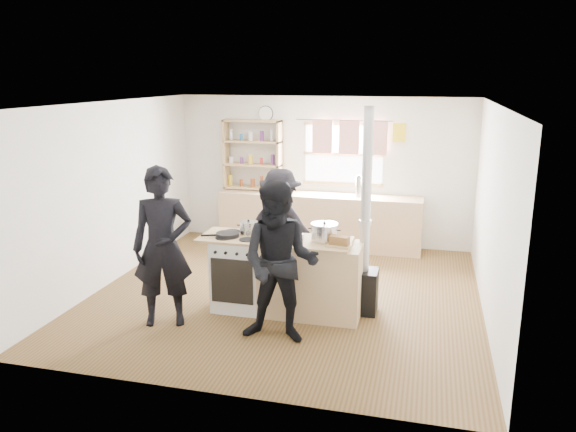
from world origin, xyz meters
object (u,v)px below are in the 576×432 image
object	(u,v)px
bread_board	(340,242)
flue_heater	(364,262)
cooking_island	(287,276)
person_near_left	(163,247)
person_far	(280,226)
stockpot_counter	(324,232)
thermos	(358,187)
skillet_greens	(228,234)
stockpot_stove	(249,228)
person_near_right	(280,263)
roast_tray	(288,237)

from	to	relation	value
bread_board	flue_heater	size ratio (longest dim) A/B	0.12
cooking_island	person_near_left	xyz separation A→B (m)	(-1.29, -0.66, 0.46)
flue_heater	person_far	xyz separation A→B (m)	(-1.25, 0.77, 0.16)
stockpot_counter	person_near_left	distance (m)	1.88
thermos	cooking_island	size ratio (longest dim) A/B	0.17
skillet_greens	flue_heater	world-z (taller)	flue_heater
stockpot_counter	person_near_left	size ratio (longest dim) A/B	0.17
skillet_greens	stockpot_stove	xyz separation A→B (m)	(0.22, 0.17, 0.05)
thermos	flue_heater	size ratio (longest dim) A/B	0.13
cooking_island	stockpot_stove	bearing A→B (deg)	169.18
thermos	person_near_right	bearing A→B (deg)	-96.22
person_near_right	stockpot_stove	bearing A→B (deg)	124.93
thermos	stockpot_counter	size ratio (longest dim) A/B	1.03
thermos	person_near_left	size ratio (longest dim) A/B	0.18
stockpot_counter	person_far	bearing A→B (deg)	129.77
roast_tray	stockpot_counter	size ratio (longest dim) A/B	1.09
skillet_greens	bread_board	size ratio (longest dim) A/B	1.19
skillet_greens	roast_tray	bearing A→B (deg)	2.44
roast_tray	stockpot_stove	distance (m)	0.55
bread_board	person_near_left	world-z (taller)	person_near_left
thermos	person_near_right	size ratio (longest dim) A/B	0.19
stockpot_stove	person_near_left	bearing A→B (deg)	-136.10
person_near_left	person_near_right	world-z (taller)	person_near_left
skillet_greens	stockpot_counter	bearing A→B (deg)	5.63
cooking_island	skillet_greens	bearing A→B (deg)	-174.30
cooking_island	person_far	size ratio (longest dim) A/B	1.23
person_near_left	roast_tray	bearing A→B (deg)	4.41
thermos	bread_board	world-z (taller)	thermos
stockpot_stove	bread_board	size ratio (longest dim) A/B	0.74
person_near_left	bread_board	bearing A→B (deg)	-5.47
stockpot_stove	flue_heater	world-z (taller)	flue_heater
flue_heater	person_near_left	size ratio (longest dim) A/B	1.34
bread_board	flue_heater	bearing A→B (deg)	54.92
thermos	cooking_island	distance (m)	2.88
person_near_right	flue_heater	bearing A→B (deg)	49.58
roast_tray	thermos	bearing A→B (deg)	80.35
thermos	person_near_left	world-z (taller)	person_near_left
cooking_island	flue_heater	xyz separation A→B (m)	(0.91, 0.23, 0.18)
skillet_greens	roast_tray	size ratio (longest dim) A/B	1.05
stockpot_stove	person_near_right	bearing A→B (deg)	-53.51
cooking_island	stockpot_counter	xyz separation A→B (m)	(0.45, 0.04, 0.57)
stockpot_stove	person_near_right	size ratio (longest dim) A/B	0.13
stockpot_counter	roast_tray	bearing A→B (deg)	-168.83
flue_heater	person_far	world-z (taller)	flue_heater
stockpot_stove	person_near_left	xyz separation A→B (m)	(-0.79, -0.76, -0.08)
skillet_greens	person_near_left	distance (m)	0.82
person_near_left	person_near_right	distance (m)	1.42
roast_tray	person_far	size ratio (longest dim) A/B	0.22
cooking_island	stockpot_stove	distance (m)	0.75
roast_tray	person_far	xyz separation A→B (m)	(-0.37, 1.04, -0.16)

